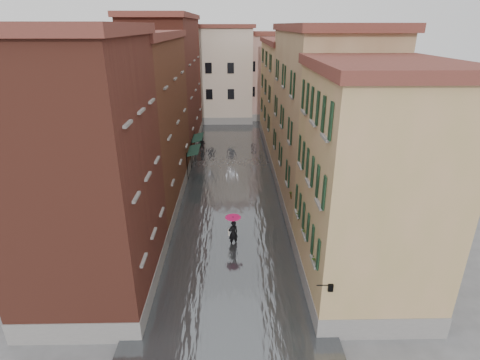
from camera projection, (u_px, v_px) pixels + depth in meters
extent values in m
plane|color=#5A5A5C|center=(230.00, 264.00, 22.64)|extent=(120.00, 120.00, 0.00)
cube|color=#4B4F53|center=(231.00, 180.00, 34.61)|extent=(10.00, 60.00, 0.20)
cube|color=brown|center=(85.00, 178.00, 18.17)|extent=(6.00, 8.00, 13.00)
cube|color=#592F1C|center=(138.00, 126.00, 28.42)|extent=(6.00, 14.00, 12.50)
cube|color=brown|center=(168.00, 86.00, 41.98)|extent=(6.00, 16.00, 14.00)
cube|color=tan|center=(369.00, 190.00, 18.72)|extent=(6.00, 8.00, 11.50)
cube|color=tan|center=(321.00, 122.00, 28.59)|extent=(6.00, 14.00, 13.00)
cube|color=tan|center=(292.00, 97.00, 42.72)|extent=(6.00, 16.00, 11.50)
cube|color=beige|center=(211.00, 75.00, 55.17)|extent=(12.00, 9.00, 13.00)
cube|color=tan|center=(270.00, 77.00, 57.38)|extent=(10.00, 9.00, 12.00)
cube|color=#152F24|center=(194.00, 150.00, 35.05)|extent=(1.09, 3.16, 0.31)
cylinder|color=black|center=(187.00, 167.00, 34.03)|extent=(0.06, 0.06, 2.80)
cylinder|color=black|center=(191.00, 156.00, 36.94)|extent=(0.06, 0.06, 2.80)
cube|color=#152F24|center=(198.00, 137.00, 38.94)|extent=(1.09, 3.08, 0.31)
cylinder|color=black|center=(192.00, 153.00, 37.95)|extent=(0.06, 0.06, 2.80)
cylinder|color=black|center=(195.00, 144.00, 40.80)|extent=(0.06, 0.06, 2.80)
cylinder|color=black|center=(324.00, 285.00, 15.99)|extent=(0.60, 0.05, 0.05)
cube|color=black|center=(330.00, 287.00, 16.03)|extent=(0.22, 0.22, 0.35)
cube|color=beige|center=(330.00, 287.00, 16.03)|extent=(0.14, 0.14, 0.24)
cube|color=brown|center=(317.00, 262.00, 17.48)|extent=(0.22, 0.85, 0.18)
imported|color=#265926|center=(318.00, 254.00, 17.32)|extent=(0.59, 0.51, 0.66)
cube|color=brown|center=(307.00, 234.00, 19.83)|extent=(0.22, 0.85, 0.18)
imported|color=#265926|center=(308.00, 227.00, 19.67)|extent=(0.59, 0.51, 0.66)
cube|color=brown|center=(301.00, 216.00, 21.66)|extent=(0.22, 0.85, 0.18)
imported|color=#265926|center=(301.00, 210.00, 21.50)|extent=(0.59, 0.51, 0.66)
cube|color=brown|center=(293.00, 195.00, 24.30)|extent=(0.22, 0.85, 0.18)
imported|color=#265926|center=(294.00, 189.00, 24.14)|extent=(0.59, 0.51, 0.66)
imported|color=black|center=(233.00, 233.00, 24.26)|extent=(0.77, 0.65, 1.78)
cube|color=beige|center=(229.00, 232.00, 24.28)|extent=(0.08, 0.30, 0.38)
cylinder|color=black|center=(233.00, 227.00, 24.08)|extent=(0.02, 0.02, 1.00)
cone|color=#D70E5B|center=(233.00, 219.00, 23.86)|extent=(1.04, 1.04, 0.28)
imported|color=black|center=(202.00, 144.00, 42.66)|extent=(0.85, 0.70, 1.59)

